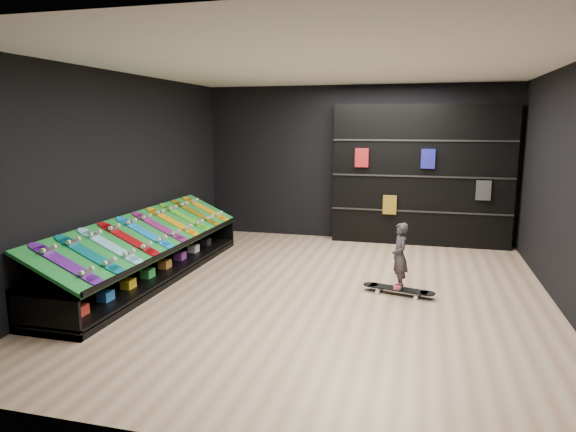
% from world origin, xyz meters
% --- Properties ---
extents(floor, '(6.00, 7.00, 0.01)m').
position_xyz_m(floor, '(0.00, 0.00, 0.00)').
color(floor, tan).
rests_on(floor, ground).
extents(ceiling, '(6.00, 7.00, 0.01)m').
position_xyz_m(ceiling, '(0.00, 0.00, 3.00)').
color(ceiling, white).
rests_on(ceiling, ground).
extents(wall_back, '(6.00, 0.02, 3.00)m').
position_xyz_m(wall_back, '(0.00, 3.50, 1.50)').
color(wall_back, black).
rests_on(wall_back, ground).
extents(wall_front, '(6.00, 0.02, 3.00)m').
position_xyz_m(wall_front, '(0.00, -3.50, 1.50)').
color(wall_front, black).
rests_on(wall_front, ground).
extents(wall_left, '(0.02, 7.00, 3.00)m').
position_xyz_m(wall_left, '(-3.00, 0.00, 1.50)').
color(wall_left, black).
rests_on(wall_left, ground).
extents(wall_right, '(0.02, 7.00, 3.00)m').
position_xyz_m(wall_right, '(3.00, 0.00, 1.50)').
color(wall_right, black).
rests_on(wall_right, ground).
extents(display_rack, '(0.90, 4.50, 0.50)m').
position_xyz_m(display_rack, '(-2.55, 0.00, 0.25)').
color(display_rack, black).
rests_on(display_rack, ground).
extents(turf_ramp, '(0.92, 4.50, 0.46)m').
position_xyz_m(turf_ramp, '(-2.50, 0.00, 0.71)').
color(turf_ramp, '#0F6521').
rests_on(turf_ramp, display_rack).
extents(back_shelving, '(3.27, 0.38, 2.62)m').
position_xyz_m(back_shelving, '(1.26, 3.32, 1.31)').
color(back_shelving, black).
rests_on(back_shelving, ground).
extents(floor_skateboard, '(1.00, 0.44, 0.09)m').
position_xyz_m(floor_skateboard, '(1.04, 0.18, 0.05)').
color(floor_skateboard, black).
rests_on(floor_skateboard, ground).
extents(child, '(0.20, 0.24, 0.54)m').
position_xyz_m(child, '(1.04, 0.18, 0.36)').
color(child, black).
rests_on(child, floor_skateboard).
extents(display_board_0, '(0.93, 0.22, 0.50)m').
position_xyz_m(display_board_0, '(-2.49, -1.90, 0.74)').
color(display_board_0, purple).
rests_on(display_board_0, turf_ramp).
extents(display_board_1, '(0.93, 0.22, 0.50)m').
position_xyz_m(display_board_1, '(-2.49, -1.48, 0.74)').
color(display_board_1, '#0C8C99').
rests_on(display_board_1, turf_ramp).
extents(display_board_2, '(0.93, 0.22, 0.50)m').
position_xyz_m(display_board_2, '(-2.49, -1.06, 0.74)').
color(display_board_2, '#0CB2E5').
rests_on(display_board_2, turf_ramp).
extents(display_board_3, '(0.93, 0.22, 0.50)m').
position_xyz_m(display_board_3, '(-2.49, -0.63, 0.74)').
color(display_board_3, red).
rests_on(display_board_3, turf_ramp).
extents(display_board_4, '(0.93, 0.22, 0.50)m').
position_xyz_m(display_board_4, '(-2.49, -0.21, 0.74)').
color(display_board_4, blue).
rests_on(display_board_4, turf_ramp).
extents(display_board_5, '(0.93, 0.22, 0.50)m').
position_xyz_m(display_board_5, '(-2.49, 0.21, 0.74)').
color(display_board_5, '#2626BF').
rests_on(display_board_5, turf_ramp).
extents(display_board_6, '(0.93, 0.22, 0.50)m').
position_xyz_m(display_board_6, '(-2.49, 0.63, 0.74)').
color(display_board_6, yellow).
rests_on(display_board_6, turf_ramp).
extents(display_board_7, '(0.93, 0.22, 0.50)m').
position_xyz_m(display_board_7, '(-2.49, 1.06, 0.74)').
color(display_board_7, green).
rests_on(display_board_7, turf_ramp).
extents(display_board_8, '(0.93, 0.22, 0.50)m').
position_xyz_m(display_board_8, '(-2.49, 1.48, 0.74)').
color(display_board_8, yellow).
rests_on(display_board_8, turf_ramp).
extents(display_board_9, '(0.93, 0.22, 0.50)m').
position_xyz_m(display_board_9, '(-2.49, 1.90, 0.74)').
color(display_board_9, orange).
rests_on(display_board_9, turf_ramp).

